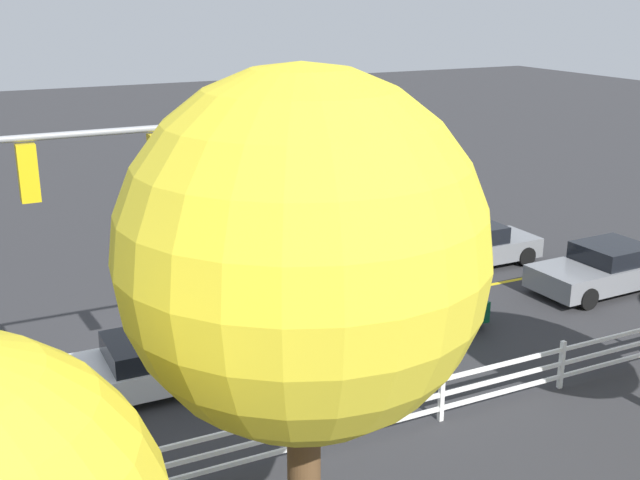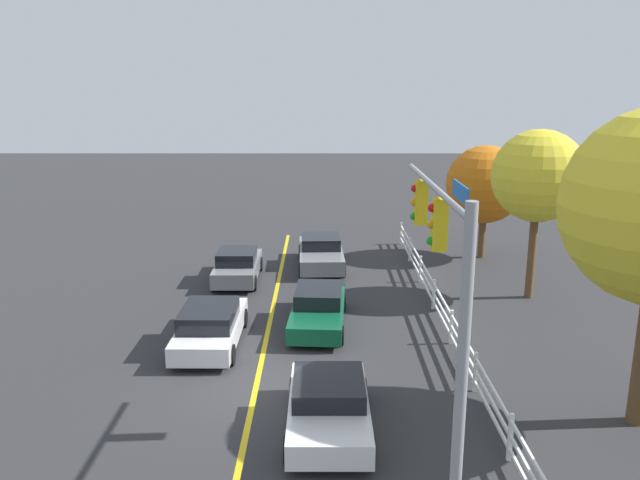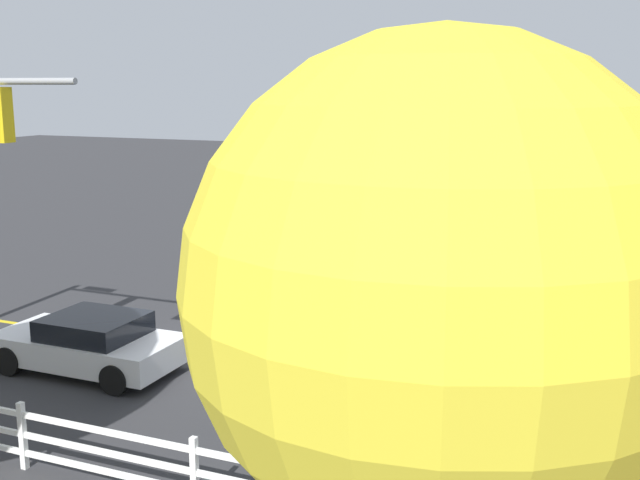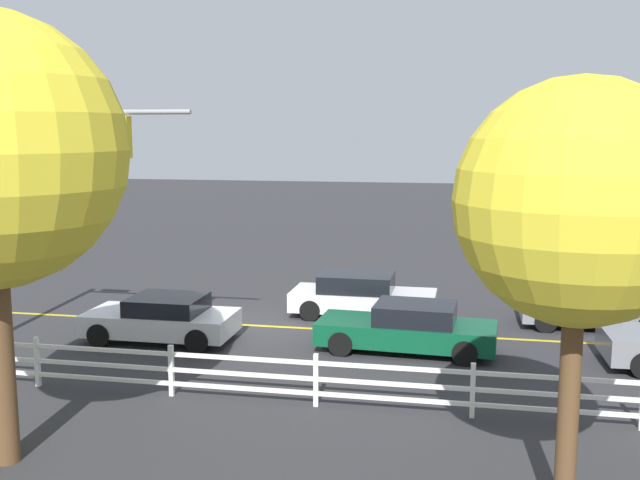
{
  "view_description": "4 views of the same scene",
  "coord_description": "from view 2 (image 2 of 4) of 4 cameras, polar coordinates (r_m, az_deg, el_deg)",
  "views": [
    {
      "loc": [
        5.79,
        18.13,
        8.57
      ],
      "look_at": [
        -2.21,
        1.93,
        2.93
      ],
      "focal_mm": 44.53,
      "sensor_mm": 36.0,
      "label": 1
    },
    {
      "loc": [
        15.98,
        1.8,
        8.23
      ],
      "look_at": [
        -3.13,
        1.78,
        3.45
      ],
      "focal_mm": 35.23,
      "sensor_mm": 36.0,
      "label": 2
    },
    {
      "loc": [
        -8.79,
        15.04,
        6.2
      ],
      "look_at": [
        -3.15,
        1.64,
        3.28
      ],
      "focal_mm": 43.85,
      "sensor_mm": 36.0,
      "label": 3
    },
    {
      "loc": [
        -6.0,
        20.82,
        5.85
      ],
      "look_at": [
        -2.34,
        2.23,
        3.0
      ],
      "focal_mm": 41.73,
      "sensor_mm": 36.0,
      "label": 4
    }
  ],
  "objects": [
    {
      "name": "lane_center_stripe",
      "position": [
        21.68,
        -4.77,
        -8.29
      ],
      "size": [
        28.0,
        0.16,
        0.01
      ],
      "primitive_type": "cube",
      "color": "gold",
      "rests_on": "ground_plane"
    },
    {
      "name": "tree_0",
      "position": [
        25.16,
        19.21,
        5.48
      ],
      "size": [
        3.51,
        3.51,
        6.59
      ],
      "color": "brown",
      "rests_on": "ground_plane"
    },
    {
      "name": "tree_3",
      "position": [
        30.79,
        14.77,
        4.9
      ],
      "size": [
        3.68,
        3.68,
        5.43
      ],
      "color": "brown",
      "rests_on": "ground_plane"
    },
    {
      "name": "car_1",
      "position": [
        27.02,
        -7.49,
        -2.33
      ],
      "size": [
        4.12,
        1.86,
        1.38
      ],
      "rotation": [
        0.0,
        0.0,
        3.15
      ],
      "color": "slate",
      "rests_on": "ground_plane"
    },
    {
      "name": "ground_plane",
      "position": [
        18.07,
        -5.83,
        -13.12
      ],
      "size": [
        120.0,
        120.0,
        0.0
      ],
      "primitive_type": "plane",
      "color": "#2D2D30"
    },
    {
      "name": "car_2",
      "position": [
        20.63,
        -9.93,
        -7.68
      ],
      "size": [
        4.49,
        1.96,
        1.36
      ],
      "rotation": [
        0.0,
        0.0,
        3.13
      ],
      "color": "silver",
      "rests_on": "ground_plane"
    },
    {
      "name": "white_rail_fence",
      "position": [
        20.89,
        11.84,
        -7.67
      ],
      "size": [
        26.1,
        0.1,
        1.15
      ],
      "color": "white",
      "rests_on": "ground_plane"
    },
    {
      "name": "car_3",
      "position": [
        28.84,
        0.07,
        -1.14
      ],
      "size": [
        4.75,
        2.17,
        1.4
      ],
      "rotation": [
        0.0,
        0.0,
        0.03
      ],
      "color": "slate",
      "rests_on": "ground_plane"
    },
    {
      "name": "car_4",
      "position": [
        21.95,
        -0.15,
        -6.19
      ],
      "size": [
        4.76,
        2.08,
        1.31
      ],
      "rotation": [
        0.0,
        0.0,
        -0.06
      ],
      "color": "#0C4C2D",
      "rests_on": "ground_plane"
    },
    {
      "name": "car_0",
      "position": [
        15.77,
        0.79,
        -14.77
      ],
      "size": [
        4.11,
        2.03,
        1.26
      ],
      "rotation": [
        0.0,
        0.0,
        -0.0
      ],
      "color": "silver",
      "rests_on": "ground_plane"
    },
    {
      "name": "signal_assembly",
      "position": [
        11.77,
        11.06,
        -3.86
      ],
      "size": [
        6.51,
        0.37,
        6.65
      ],
      "color": "gray",
      "rests_on": "ground_plane"
    }
  ]
}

